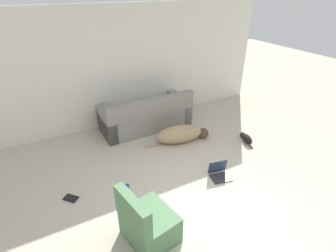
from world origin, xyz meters
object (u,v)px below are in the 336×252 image
Objects in this scene: dog at (181,134)px; book_black at (71,198)px; side_chair at (147,224)px; book_blue at (123,187)px; couch at (146,116)px; laptop_open at (219,171)px; cat at (246,138)px.

book_black is (-2.35, -0.64, -0.17)m from dog.
book_blue is at bearing -12.28° from side_chair.
dog is at bearing 112.24° from couch.
book_black is at bearing 170.42° from book_blue.
book_black is at bearing 37.34° from couch.
book_blue is 0.93× the size of book_black.
couch is at bearing 111.67° from laptop_open.
side_chair reaches higher than book_blue.
laptop_open is 1.73m from side_chair.
cat is 3.06m from side_chair.
side_chair is at bearing -148.83° from laptop_open.
dog is at bearing 78.70° from cat.
book_black is (-2.37, 0.61, -0.08)m from laptop_open.
dog is at bearing -51.03° from side_chair.
couch is 8.24× the size of book_black.
laptop_open is (0.41, -2.16, -0.20)m from couch.
laptop_open is at bearing -14.47° from book_black.
laptop_open is 0.47× the size of side_chair.
couch reaches higher than book_blue.
book_blue is at bearing 109.21° from cat.
dog is 1.38m from cat.
side_chair is at bearing -119.74° from dog.
dog reaches higher than book_blue.
cat is 1.34× the size of laptop_open.
book_blue is 1.11m from side_chair.
book_blue is 0.28× the size of side_chair.
laptop_open is 1.71× the size of book_blue.
laptop_open reaches higher than book_blue.
book_blue is (-2.77, -0.14, -0.06)m from cat.
dog is 2.44m from book_black.
laptop_open is at bearing 133.76° from cat.
cat is at bearing -16.85° from dog.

